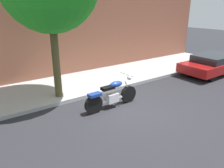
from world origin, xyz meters
The scene contains 4 objects.
ground_plane centered at (0.00, 0.00, 0.00)m, with size 60.00×60.00×0.00m, color #28282D.
sidewalk centered at (0.00, 3.00, 0.07)m, with size 19.04×3.09×0.14m, color #A6A6A6.
motorcycle centered at (-0.37, 0.23, 0.46)m, with size 2.18×0.70×1.14m.
parked_car_red centered at (6.58, 0.51, 0.55)m, with size 4.23×1.75×1.03m.
Camera 1 is at (-4.43, -5.50, 3.40)m, focal length 34.54 mm.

